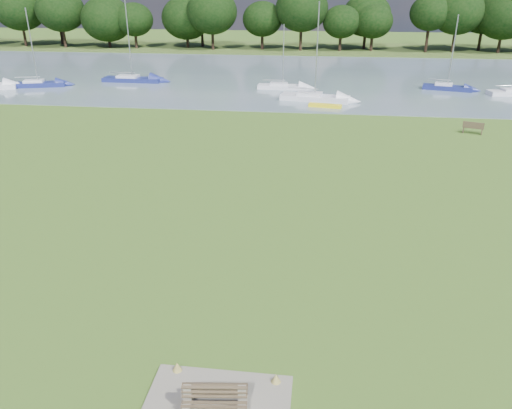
# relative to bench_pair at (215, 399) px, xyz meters

# --- Properties ---
(ground) EXTENTS (220.00, 220.00, 0.00)m
(ground) POSITION_rel_bench_pair_xyz_m (-0.00, 14.00, -0.50)
(ground) COLOR olive
(river) EXTENTS (220.00, 40.00, 0.10)m
(river) POSITION_rel_bench_pair_xyz_m (-0.00, 56.00, -0.50)
(river) COLOR slate
(river) RESTS_ON ground
(far_bank) EXTENTS (220.00, 20.00, 0.40)m
(far_bank) POSITION_rel_bench_pair_xyz_m (-0.00, 86.00, -0.50)
(far_bank) COLOR #4C6626
(far_bank) RESTS_ON ground
(bench_pair) EXTENTS (1.93, 1.27, 0.98)m
(bench_pair) POSITION_rel_bench_pair_xyz_m (0.00, 0.00, 0.00)
(bench_pair) COLOR gray
(bench_pair) RESTS_ON concrete_pad
(riverbank_bench) EXTENTS (1.67, 0.98, 0.99)m
(riverbank_bench) POSITION_rel_bench_pair_xyz_m (14.87, 30.78, -0.00)
(riverbank_bench) COLOR brown
(riverbank_bench) RESTS_ON ground
(kayak) EXTENTS (3.29, 1.30, 0.32)m
(kayak) POSITION_rel_bench_pair_xyz_m (3.05, 38.55, -0.29)
(kayak) COLOR yellow
(kayak) RESTS_ON river
(tree_line) EXTENTS (152.79, 8.77, 10.61)m
(tree_line) POSITION_rel_bench_pair_xyz_m (6.06, 82.00, 5.80)
(tree_line) COLOR black
(tree_line) RESTS_ON far_bank
(sailboat_1) EXTENTS (5.52, 2.82, 8.04)m
(sailboat_1) POSITION_rel_bench_pair_xyz_m (16.72, 48.97, 0.03)
(sailboat_1) COLOR navy
(sailboat_1) RESTS_ON river
(sailboat_2) EXTENTS (5.76, 1.74, 7.03)m
(sailboat_2) POSITION_rel_bench_pair_xyz_m (-1.86, 47.32, -0.05)
(sailboat_2) COLOR silver
(sailboat_2) RESTS_ON river
(sailboat_4) EXTENTS (7.26, 2.15, 9.66)m
(sailboat_4) POSITION_rel_bench_pair_xyz_m (-20.56, 49.52, 0.01)
(sailboat_4) COLOR navy
(sailboat_4) RESTS_ON river
(sailboat_6) EXTENTS (7.26, 3.15, 9.53)m
(sailboat_6) POSITION_rel_bench_pair_xyz_m (1.89, 41.53, 0.04)
(sailboat_6) COLOR silver
(sailboat_6) RESTS_ON river
(sailboat_7) EXTENTS (6.36, 3.42, 8.64)m
(sailboat_7) POSITION_rel_bench_pair_xyz_m (-30.34, 44.98, 0.03)
(sailboat_7) COLOR navy
(sailboat_7) RESTS_ON river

